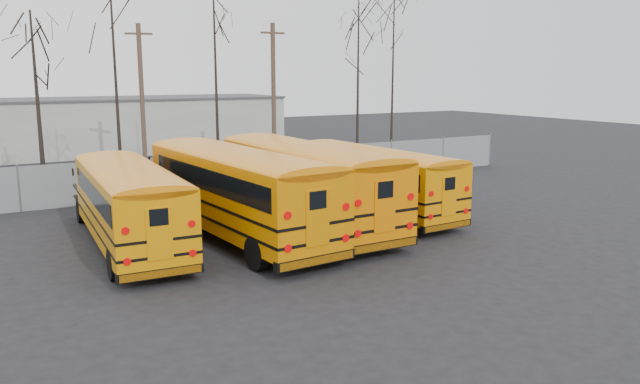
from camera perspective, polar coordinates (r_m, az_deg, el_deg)
ground at (r=21.09m, az=-0.43°, el=-5.61°), size 120.00×120.00×0.00m
fence at (r=31.62m, az=-11.25°, el=1.58°), size 40.00×0.04×2.00m
distant_building at (r=51.17m, az=-16.50°, el=5.93°), size 22.00×8.00×4.00m
bus_a at (r=22.35m, az=-17.16°, el=-0.56°), size 2.99×10.72×2.97m
bus_b at (r=22.75m, az=-7.76°, el=0.60°), size 3.63×12.16×3.36m
bus_c at (r=24.34m, az=-1.52°, el=1.37°), size 2.86×12.05×3.36m
bus_d at (r=26.59m, az=4.73°, el=1.56°), size 2.94×10.51×2.91m
utility_pole_left at (r=38.18m, az=-15.96°, el=8.21°), size 1.53×0.53×8.77m
utility_pole_right at (r=39.16m, az=-4.27°, el=8.80°), size 1.60×0.28×8.97m
tree_2 at (r=34.94m, az=-24.41°, el=7.49°), size 0.26×0.26×9.04m
tree_3 at (r=33.04m, az=-18.20°, el=10.14°), size 0.26×0.26×11.76m
tree_4 at (r=34.99m, az=-9.51°, el=10.58°), size 0.26×0.26×11.82m
tree_5 at (r=38.02m, az=3.48°, el=9.78°), size 0.26×0.26×10.58m
tree_6 at (r=41.27m, az=6.67°, el=10.79°), size 0.26×0.26×12.00m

